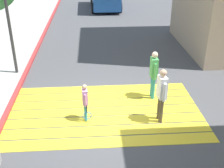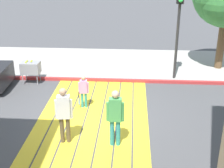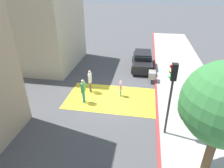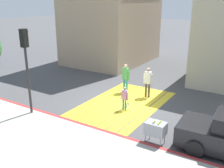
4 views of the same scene
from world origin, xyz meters
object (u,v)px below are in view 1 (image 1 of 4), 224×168
object	(u,v)px
pedestrian_child_with_racket	(85,101)
pedestrian_adult_lead	(154,72)
traffic_light_corner	(6,3)
pedestrian_adult_trailing	(162,92)

from	to	relation	value
pedestrian_child_with_racket	pedestrian_adult_lead	bearing A→B (deg)	28.43
traffic_light_corner	pedestrian_adult_lead	size ratio (longest dim) A/B	2.38
traffic_light_corner	pedestrian_adult_lead	distance (m)	6.18
traffic_light_corner	pedestrian_adult_trailing	xyz separation A→B (m)	(5.29, -3.86, -2.00)
traffic_light_corner	pedestrian_adult_lead	world-z (taller)	traffic_light_corner
pedestrian_adult_lead	pedestrian_child_with_racket	distance (m)	2.75
traffic_light_corner	pedestrian_child_with_racket	bearing A→B (deg)	-51.11
pedestrian_adult_lead	pedestrian_child_with_racket	world-z (taller)	pedestrian_adult_lead
pedestrian_adult_lead	pedestrian_child_with_racket	bearing A→B (deg)	-151.57
pedestrian_child_with_racket	traffic_light_corner	bearing A→B (deg)	128.89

